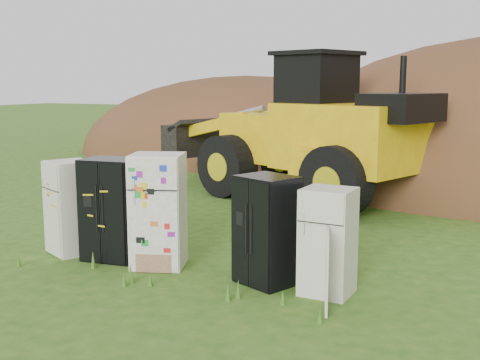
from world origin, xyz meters
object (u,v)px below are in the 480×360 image
object	(u,v)px
fridge_leftmost	(71,207)
wheel_loader	(288,125)
fridge_sticker	(158,211)
fridge_black_right	(267,230)
fridge_black_side	(112,209)
fridge_open_door	(328,242)

from	to	relation	value
fridge_leftmost	wheel_loader	size ratio (longest dim) A/B	0.21
fridge_sticker	fridge_black_right	size ratio (longest dim) A/B	1.14
fridge_leftmost	fridge_sticker	world-z (taller)	fridge_sticker
fridge_leftmost	wheel_loader	xyz separation A→B (m)	(1.44, 6.89, 1.08)
fridge_black_side	fridge_sticker	world-z (taller)	fridge_sticker
fridge_sticker	fridge_open_door	distance (m)	2.98
fridge_leftmost	fridge_black_right	size ratio (longest dim) A/B	1.01
fridge_black_side	wheel_loader	bearing A→B (deg)	77.92
fridge_leftmost	fridge_open_door	distance (m)	4.83
fridge_black_right	fridge_sticker	bearing A→B (deg)	-158.14
fridge_black_right	wheel_loader	distance (m)	7.37
fridge_leftmost	fridge_sticker	distance (m)	1.86
fridge_black_side	wheel_loader	world-z (taller)	wheel_loader
fridge_sticker	fridge_open_door	bearing A→B (deg)	-22.13
fridge_black_side	fridge_black_right	xyz separation A→B (m)	(2.95, -0.01, -0.05)
fridge_leftmost	fridge_black_side	bearing A→B (deg)	26.35
fridge_leftmost	fridge_black_right	distance (m)	3.85
fridge_sticker	wheel_loader	size ratio (longest dim) A/B	0.24
fridge_leftmost	fridge_black_right	world-z (taller)	fridge_leftmost
fridge_leftmost	fridge_black_right	xyz separation A→B (m)	(3.85, 0.01, -0.00)
fridge_open_door	wheel_loader	xyz separation A→B (m)	(-3.39, 6.93, 1.14)
fridge_black_side	fridge_sticker	bearing A→B (deg)	-7.49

